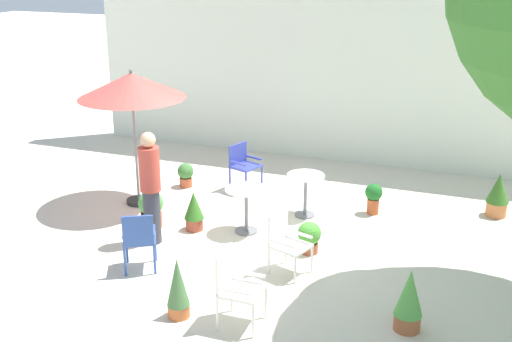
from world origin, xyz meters
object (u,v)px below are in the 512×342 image
at_px(potted_plant_7, 151,208).
at_px(potted_plant_6, 194,210).
at_px(patio_umbrella_0, 132,87).
at_px(patio_chair_1, 286,240).
at_px(standing_person, 150,186).
at_px(cafe_table_0, 246,202).
at_px(cafe_table_1, 306,188).
at_px(potted_plant_5, 186,174).
at_px(potted_plant_0, 409,300).
at_px(patio_chair_0, 243,163).
at_px(potted_plant_2, 498,194).
at_px(potted_plant_4, 309,236).
at_px(patio_chair_3, 235,283).
at_px(potted_plant_3, 374,196).
at_px(potted_plant_1, 178,288).
at_px(patio_chair_2, 139,237).

bearing_deg(potted_plant_7, potted_plant_6, 9.86).
relative_size(patio_umbrella_0, potted_plant_6, 3.68).
relative_size(patio_chair_1, standing_person, 0.49).
bearing_deg(potted_plant_7, cafe_table_0, 12.85).
height_order(cafe_table_1, patio_chair_1, patio_chair_1).
bearing_deg(potted_plant_5, potted_plant_0, -36.42).
distance_m(patio_chair_0, patio_chair_1, 3.36).
height_order(patio_chair_0, patio_chair_1, patio_chair_0).
bearing_deg(patio_umbrella_0, cafe_table_0, -11.60).
distance_m(cafe_table_0, potted_plant_6, 0.87).
bearing_deg(potted_plant_2, standing_person, -149.35).
height_order(potted_plant_0, potted_plant_6, potted_plant_0).
distance_m(potted_plant_4, standing_person, 2.53).
bearing_deg(patio_chair_3, potted_plant_3, 76.69).
bearing_deg(potted_plant_3, potted_plant_0, -72.75).
bearing_deg(potted_plant_1, cafe_table_1, 80.88).
bearing_deg(patio_chair_1, standing_person, 175.26).
xyz_separation_m(potted_plant_3, potted_plant_4, (-0.63, -1.83, -0.06)).
bearing_deg(potted_plant_6, potted_plant_7, -170.14).
distance_m(patio_chair_2, potted_plant_6, 1.55).
bearing_deg(potted_plant_5, cafe_table_1, -12.22).
distance_m(potted_plant_4, potted_plant_7, 2.71).
bearing_deg(potted_plant_0, patio_chair_1, 154.23).
bearing_deg(potted_plant_3, potted_plant_1, -111.99).
xyz_separation_m(potted_plant_4, potted_plant_5, (-3.01, 1.89, -0.01)).
bearing_deg(potted_plant_5, patio_chair_2, -74.42).
bearing_deg(potted_plant_4, potted_plant_3, 71.09).
relative_size(patio_chair_3, potted_plant_4, 1.94).
xyz_separation_m(cafe_table_0, potted_plant_1, (0.13, -2.65, -0.12)).
distance_m(potted_plant_6, standing_person, 0.96).
bearing_deg(patio_umbrella_0, potted_plant_0, -25.17).
height_order(patio_chair_1, standing_person, standing_person).
distance_m(patio_chair_3, potted_plant_3, 4.12).
relative_size(cafe_table_0, cafe_table_1, 1.01).
distance_m(potted_plant_7, standing_person, 0.85).
bearing_deg(cafe_table_0, patio_chair_2, -117.85).
distance_m(patio_chair_0, potted_plant_6, 2.03).
distance_m(patio_chair_0, potted_plant_2, 4.58).
bearing_deg(potted_plant_5, patio_chair_0, 13.86).
distance_m(patio_umbrella_0, potted_plant_1, 4.29).
bearing_deg(potted_plant_3, potted_plant_7, -151.34).
distance_m(potted_plant_2, standing_person, 5.87).
xyz_separation_m(potted_plant_2, potted_plant_6, (-4.62, -2.34, -0.05)).
distance_m(patio_chair_1, patio_chair_3, 1.49).
xyz_separation_m(potted_plant_0, potted_plant_7, (-4.40, 1.59, -0.08)).
xyz_separation_m(patio_chair_0, potted_plant_3, (2.56, -0.32, -0.21)).
relative_size(patio_umbrella_0, patio_chair_0, 2.76).
xyz_separation_m(patio_chair_3, potted_plant_7, (-2.39, 2.18, -0.22)).
bearing_deg(potted_plant_2, patio_chair_1, -131.38).
height_order(potted_plant_3, potted_plant_4, potted_plant_3).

